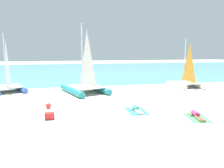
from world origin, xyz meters
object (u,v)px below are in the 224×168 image
(sailboat_white, at_px, (186,80))
(cooler_box, at_px, (50,116))
(sailboat_teal, at_px, (85,83))
(towel_left, at_px, (137,111))
(beach_ball, at_px, (48,106))
(sailboat_blue, at_px, (8,83))
(sunbather_right, at_px, (196,115))
(towel_right, at_px, (197,118))
(sunbather_left, at_px, (136,109))

(sailboat_white, distance_m, cooler_box, 15.09)
(sailboat_teal, xyz_separation_m, towel_left, (2.59, -6.50, -0.90))
(beach_ball, bearing_deg, sailboat_white, 23.03)
(sailboat_blue, relative_size, sunbather_right, 3.39)
(sailboat_blue, xyz_separation_m, cooler_box, (4.32, -8.95, -0.61))
(towel_right, height_order, beach_ball, beach_ball)
(sunbather_left, bearing_deg, towel_right, -34.05)
(sailboat_blue, distance_m, cooler_box, 9.96)
(sailboat_teal, xyz_separation_m, cooler_box, (-2.53, -7.01, -0.72))
(sunbather_right, xyz_separation_m, beach_ball, (-8.24, 3.62, 0.05))
(sunbather_left, distance_m, cooler_box, 5.15)
(beach_ball, height_order, cooler_box, cooler_box)
(towel_left, height_order, sunbather_left, sunbather_left)
(towel_right, height_order, cooler_box, cooler_box)
(sunbather_left, bearing_deg, sunbather_right, -33.03)
(beach_ball, bearing_deg, sailboat_teal, 59.58)
(sunbather_left, bearing_deg, cooler_box, -172.98)
(towel_left, xyz_separation_m, beach_ball, (-5.37, 1.77, 0.17))
(sailboat_white, height_order, sunbather_right, sailboat_white)
(sailboat_teal, xyz_separation_m, towel_right, (5.45, -8.42, -0.90))
(sailboat_blue, distance_m, towel_left, 12.68)
(sailboat_teal, xyz_separation_m, sailboat_blue, (-6.85, 1.94, -0.12))
(beach_ball, bearing_deg, sailboat_blue, 121.31)
(sailboat_white, height_order, towel_left, sailboat_white)
(sailboat_blue, height_order, sunbather_left, sailboat_blue)
(sailboat_teal, height_order, cooler_box, sailboat_teal)
(sailboat_white, bearing_deg, towel_left, -133.33)
(sailboat_blue, height_order, towel_right, sailboat_blue)
(towel_right, relative_size, sunbather_right, 1.22)
(sailboat_teal, xyz_separation_m, sunbather_left, (2.59, -6.44, -0.77))
(sunbather_right, bearing_deg, towel_right, -90.00)
(towel_left, height_order, sunbather_right, sunbather_right)
(sunbather_right, relative_size, cooler_box, 3.12)
(towel_left, distance_m, cooler_box, 5.14)
(towel_left, height_order, cooler_box, cooler_box)
(sunbather_left, xyz_separation_m, beach_ball, (-5.37, 1.70, 0.05))
(towel_right, relative_size, cooler_box, 3.80)
(towel_left, distance_m, sunbather_left, 0.14)
(towel_left, bearing_deg, cooler_box, -174.38)
(beach_ball, bearing_deg, towel_right, -24.10)
(sailboat_teal, relative_size, cooler_box, 12.11)
(cooler_box, bearing_deg, towel_right, -10.03)
(towel_right, distance_m, sunbather_right, 0.14)
(sunbather_left, height_order, beach_ball, beach_ball)
(sunbather_right, bearing_deg, sunbather_left, 159.04)
(sailboat_blue, distance_m, towel_right, 16.10)
(sunbather_left, bearing_deg, beach_ball, 163.08)
(sunbather_left, relative_size, beach_ball, 4.35)
(cooler_box, bearing_deg, sailboat_blue, 115.75)
(sunbather_left, xyz_separation_m, sunbather_right, (2.88, -1.92, 0.00))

